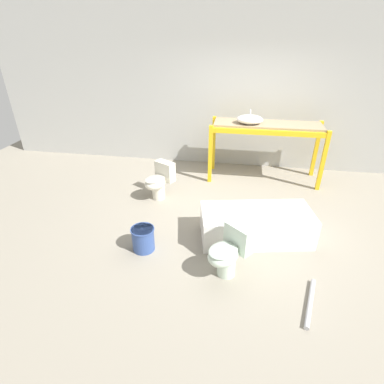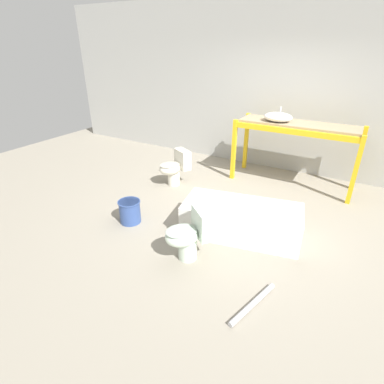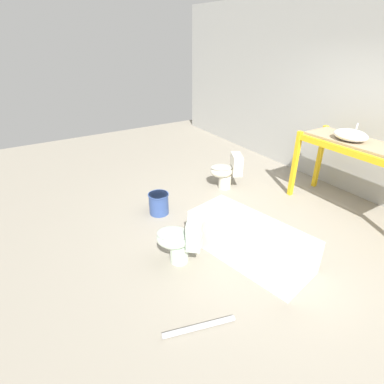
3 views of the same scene
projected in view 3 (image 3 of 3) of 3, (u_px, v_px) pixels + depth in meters
The scene contains 9 objects.
ground_plane at pixel (265, 232), 4.27m from camera, with size 12.00×12.00×0.00m, color gray.
warehouse_wall_rear at pixel (382, 101), 4.54m from camera, with size 10.80×0.08×3.20m.
shelving_rack at pixel (372, 158), 4.21m from camera, with size 2.12×0.71×1.13m.
sink_basin at pixel (351, 135), 4.30m from camera, with size 0.49×0.38×0.24m.
bathtub_main at pixel (250, 238), 3.71m from camera, with size 1.65×0.97×0.45m.
toilet_near at pixel (181, 239), 3.57m from camera, with size 0.61×0.64×0.63m.
toilet_far at pixel (227, 171), 5.36m from camera, with size 0.56×0.64×0.63m.
bucket_white at pixel (159, 203), 4.64m from camera, with size 0.32×0.32×0.34m.
loose_pipe at pixel (199, 327), 2.85m from camera, with size 0.25×0.71×0.06m.
Camera 3 is at (2.43, -2.75, 2.49)m, focal length 28.00 mm.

